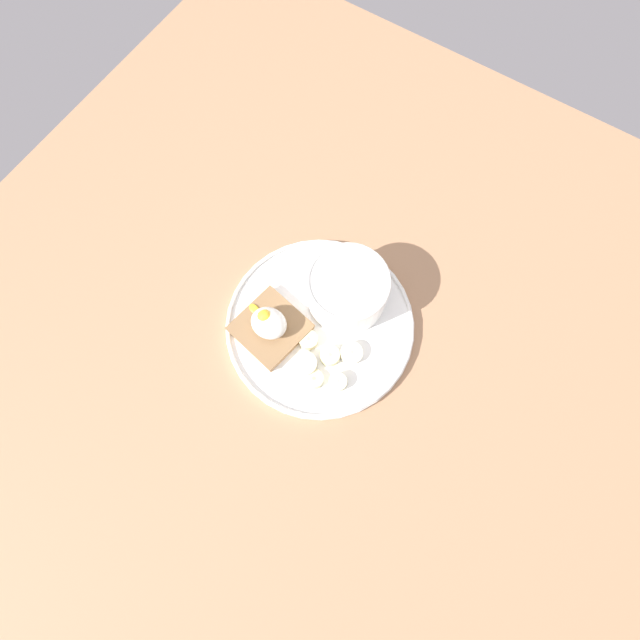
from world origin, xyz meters
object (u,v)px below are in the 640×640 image
banana_slice_front (338,382)px  toast_slice (270,328)px  poached_egg (268,322)px  oatmeal_bowl (347,289)px  banana_slice_outer (314,379)px  banana_slice_left (330,356)px  banana_slice_right (351,353)px  banana_slice_back (310,341)px  banana_slice_inner (305,364)px

banana_slice_front → toast_slice: bearing=173.8°
toast_slice → poached_egg: bearing=164.1°
oatmeal_bowl → banana_slice_outer: size_ratio=3.19×
toast_slice → banana_slice_left: (9.80, 1.24, -0.12)cm
toast_slice → banana_slice_right: 12.66cm
banana_slice_front → banana_slice_back: (-6.75, 2.97, -0.03)cm
oatmeal_bowl → banana_slice_back: oatmeal_bowl is taller
poached_egg → banana_slice_outer: bearing=-16.8°
banana_slice_front → banana_slice_outer: banana_slice_front is taller
toast_slice → banana_slice_inner: bearing=-13.1°
banana_slice_front → poached_egg: bearing=173.7°
poached_egg → banana_slice_left: (9.93, 1.20, -2.52)cm
banana_slice_back → banana_slice_outer: bearing=-51.8°
poached_egg → banana_slice_back: poached_egg is taller
banana_slice_front → banana_slice_back: bearing=156.2°
poached_egg → banana_slice_back: (6.27, 1.53, -2.55)cm
poached_egg → banana_slice_outer: (9.81, -2.97, -2.63)cm
oatmeal_bowl → banana_slice_back: (-0.73, -9.03, -2.83)cm
banana_slice_left → banana_slice_back: 3.67cm
oatmeal_bowl → banana_slice_left: (2.93, -9.36, -2.80)cm
banana_slice_left → banana_slice_outer: size_ratio=0.99×
oatmeal_bowl → poached_egg: 12.67cm
banana_slice_back → banana_slice_front: bearing=-23.8°
toast_slice → banana_slice_right: size_ratio=2.71×
banana_slice_back → banana_slice_outer: 5.72cm
banana_slice_front → banana_slice_right: 4.74cm
banana_slice_outer → banana_slice_left: bearing=88.4°
oatmeal_bowl → banana_slice_left: size_ratio=3.23×
banana_slice_left → banana_slice_inner: (-2.39, -2.96, 0.08)cm
banana_slice_front → banana_slice_left: bearing=139.5°
banana_slice_left → banana_slice_inner: size_ratio=1.00×
banana_slice_left → banana_slice_inner: banana_slice_inner is taller
banana_slice_front → banana_slice_inner: (-5.48, -0.31, 0.08)cm
banana_slice_inner → toast_slice: bearing=166.9°
oatmeal_bowl → poached_egg: oatmeal_bowl is taller
poached_egg → banana_slice_right: 13.01cm
oatmeal_bowl → banana_slice_right: oatmeal_bowl is taller
toast_slice → oatmeal_bowl: bearing=57.0°
poached_egg → banana_slice_inner: poached_egg is taller
oatmeal_bowl → banana_slice_back: bearing=-94.6°
banana_slice_back → banana_slice_outer: (3.54, -4.50, -0.08)cm
banana_slice_left → banana_slice_right: size_ratio=0.93×
toast_slice → banana_slice_right: same height
banana_slice_front → banana_slice_right: size_ratio=0.91×
toast_slice → banana_slice_right: bearing=15.0°
banana_slice_back → banana_slice_right: bearing=15.8°
toast_slice → banana_slice_back: bearing=14.3°
poached_egg → banana_slice_back: 6.94cm
toast_slice → banana_slice_front: 12.97cm
oatmeal_bowl → banana_slice_inner: size_ratio=3.25×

